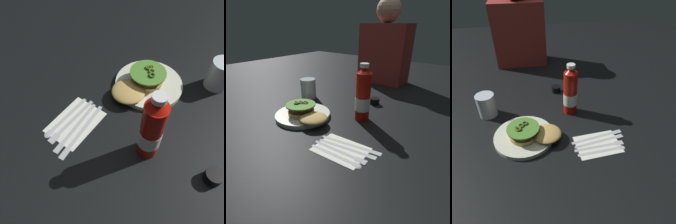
% 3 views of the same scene
% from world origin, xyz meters
% --- Properties ---
extents(ground_plane, '(3.00, 3.00, 0.00)m').
position_xyz_m(ground_plane, '(0.00, 0.00, 0.00)').
color(ground_plane, black).
extents(dinner_plate, '(0.24, 0.24, 0.02)m').
position_xyz_m(dinner_plate, '(-0.01, -0.14, 0.01)').
color(dinner_plate, silver).
rests_on(dinner_plate, ground_plane).
extents(burger_sandwich, '(0.21, 0.14, 0.05)m').
position_xyz_m(burger_sandwich, '(0.03, -0.16, 0.04)').
color(burger_sandwich, tan).
rests_on(burger_sandwich, dinner_plate).
extents(ketchup_bottle, '(0.06, 0.06, 0.24)m').
position_xyz_m(ketchup_bottle, '(0.21, 0.00, 0.10)').
color(ketchup_bottle, '#B3130A').
rests_on(ketchup_bottle, ground_plane).
extents(water_glass, '(0.08, 0.08, 0.11)m').
position_xyz_m(water_glass, '(-0.17, 0.04, 0.05)').
color(water_glass, silver).
rests_on(water_glass, ground_plane).
extents(condiment_cup, '(0.05, 0.05, 0.03)m').
position_xyz_m(condiment_cup, '(0.17, 0.19, 0.02)').
color(condiment_cup, black).
rests_on(condiment_cup, ground_plane).
extents(napkin, '(0.18, 0.14, 0.00)m').
position_xyz_m(napkin, '(0.28, -0.23, 0.00)').
color(napkin, white).
rests_on(napkin, ground_plane).
extents(spoon_utensil, '(0.19, 0.03, 0.00)m').
position_xyz_m(spoon_utensil, '(0.31, -0.27, 0.00)').
color(spoon_utensil, silver).
rests_on(spoon_utensil, napkin).
extents(fork_utensil, '(0.20, 0.03, 0.00)m').
position_xyz_m(fork_utensil, '(0.30, -0.24, 0.00)').
color(fork_utensil, silver).
rests_on(fork_utensil, napkin).
extents(butter_knife, '(0.21, 0.05, 0.00)m').
position_xyz_m(butter_knife, '(0.30, -0.21, 0.00)').
color(butter_knife, silver).
rests_on(butter_knife, napkin).
extents(steak_knife, '(0.22, 0.05, 0.00)m').
position_xyz_m(steak_knife, '(0.30, -0.19, 0.00)').
color(steak_knife, silver).
rests_on(steak_knife, napkin).
extents(diner_person, '(0.31, 0.17, 0.53)m').
position_xyz_m(diner_person, '(-0.00, 0.60, 0.23)').
color(diner_person, maroon).
rests_on(diner_person, ground_plane).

